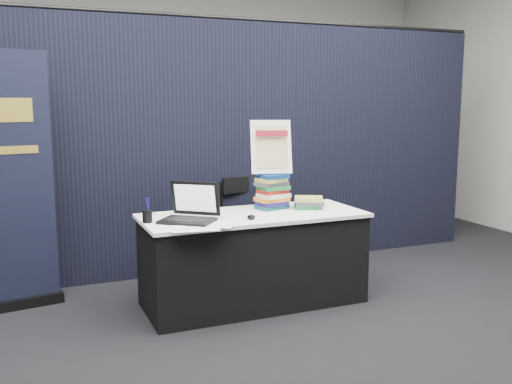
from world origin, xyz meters
The scene contains 15 objects.
floor centered at (0.00, 0.00, 0.00)m, with size 8.00×8.00×0.00m, color black.
wall_back centered at (0.00, 4.00, 1.75)m, with size 8.00×0.02×3.50m, color #A5A39C.
drape_partition centered at (0.00, 1.60, 1.20)m, with size 6.00×0.08×2.40m, color black.
display_table centered at (0.00, 0.55, 0.38)m, with size 1.80×0.75×0.75m.
laptop centered at (-0.58, 0.49, 0.82)m, with size 0.47×0.51×0.29m.
mouse centered at (-0.09, 0.37, 0.77)m, with size 0.06×0.10×0.03m, color black.
brochure_left centered at (-0.59, 0.22, 0.75)m, with size 0.34×0.24×0.00m, color white.
brochure_mid centered at (-0.42, 0.26, 0.75)m, with size 0.27×0.19×0.00m, color white.
brochure_right centered at (-0.56, 0.27, 0.75)m, with size 0.28×0.20×0.00m, color white.
pen_cup centered at (-0.86, 0.54, 0.80)m, with size 0.07×0.07×0.10m, color black.
book_stack_tall centered at (0.23, 0.69, 0.90)m, with size 0.27×0.23×0.29m.
book_stack_short centered at (0.52, 0.57, 0.80)m, with size 0.28×0.26×0.10m.
info_sign centered at (0.23, 0.73, 1.27)m, with size 0.36×0.21×0.46m.
pullup_banner centered at (-1.87, 1.16, 0.90)m, with size 0.87×0.23×2.04m.
stacking_chair centered at (0.28, 1.40, 0.51)m, with size 0.49×0.49×0.91m.
Camera 1 is at (-1.73, -3.61, 1.65)m, focal length 40.00 mm.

